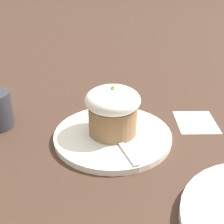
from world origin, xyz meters
name	(u,v)px	position (x,y,z in m)	size (l,w,h in m)	color
ground_plane	(113,139)	(0.00, 0.00, 0.00)	(4.00, 4.00, 0.00)	#3D281E
dessert_plate	(113,136)	(0.00, 0.00, 0.01)	(0.23, 0.23, 0.01)	white
carrot_cake	(112,109)	(0.01, 0.00, 0.06)	(0.11, 0.11, 0.10)	olive
spoon	(117,138)	(-0.02, -0.01, 0.02)	(0.13, 0.06, 0.01)	#B7B7BC
paper_napkin	(196,122)	(0.06, -0.18, 0.00)	(0.10, 0.08, 0.00)	white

